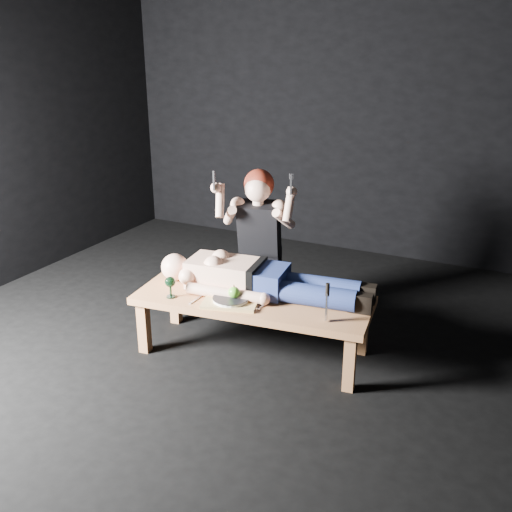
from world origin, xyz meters
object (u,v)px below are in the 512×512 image
object	(u,v)px
serving_tray	(231,302)
table	(253,325)
kneeling_woman	(261,242)
lying_man	(264,276)
carving_knife	(327,303)
goblet	(170,287)

from	to	relation	value
serving_tray	table	bearing A→B (deg)	59.59
table	kneeling_woman	xyz separation A→B (m)	(-0.21, 0.58, 0.43)
lying_man	serving_tray	size ratio (longest dim) A/B	4.52
kneeling_woman	carving_knife	xyz separation A→B (m)	(0.82, -0.71, -0.07)
kneeling_woman	serving_tray	bearing A→B (deg)	-94.58
table	lying_man	xyz separation A→B (m)	(0.04, 0.10, 0.36)
serving_tray	carving_knife	bearing A→B (deg)	2.57
kneeling_woman	goblet	bearing A→B (deg)	-124.24
carving_knife	lying_man	bearing A→B (deg)	150.82
table	goblet	size ratio (longest dim) A/B	10.79
kneeling_woman	table	bearing A→B (deg)	-83.60
lying_man	goblet	xyz separation A→B (m)	(-0.57, -0.36, -0.05)
serving_tray	goblet	world-z (taller)	goblet
table	carving_knife	world-z (taller)	carving_knife
carving_knife	goblet	bearing A→B (deg)	179.94
lying_man	serving_tray	xyz separation A→B (m)	(-0.13, -0.26, -0.12)
table	serving_tray	size ratio (longest dim) A/B	4.46
carving_knife	serving_tray	bearing A→B (deg)	175.82
lying_man	carving_knife	xyz separation A→B (m)	(0.56, -0.23, 0.00)
table	carving_knife	bearing A→B (deg)	-18.83
lying_man	kneeling_woman	xyz separation A→B (m)	(-0.25, 0.48, 0.07)
table	carving_knife	distance (m)	0.71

